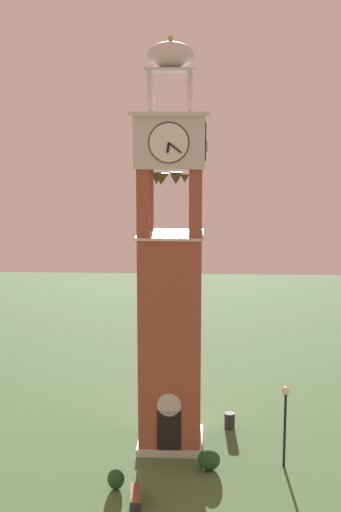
# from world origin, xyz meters

# --- Properties ---
(ground) EXTENTS (80.00, 80.00, 0.00)m
(ground) POSITION_xyz_m (0.00, 0.00, 0.00)
(ground) COLOR #476B3D
(clock_tower) EXTENTS (3.45, 3.45, 18.94)m
(clock_tower) POSITION_xyz_m (-0.00, -0.00, 7.77)
(clock_tower) COLOR #9E4C38
(clock_tower) RESTS_ON ground
(park_bench) EXTENTS (0.60, 1.64, 0.95)m
(park_bench) POSITION_xyz_m (-1.09, -5.62, 0.48)
(park_bench) COLOR brown
(park_bench) RESTS_ON ground
(lamp_post) EXTENTS (0.36, 0.36, 3.76)m
(lamp_post) POSITION_xyz_m (5.20, -2.13, 2.62)
(lamp_post) COLOR black
(lamp_post) RESTS_ON ground
(trash_bin) EXTENTS (0.52, 0.52, 0.80)m
(trash_bin) POSITION_xyz_m (2.90, 1.98, 0.40)
(trash_bin) COLOR #2D2D33
(trash_bin) RESTS_ON ground
(shrub_near_entry) EXTENTS (0.72, 0.72, 0.89)m
(shrub_near_entry) POSITION_xyz_m (-2.10, -4.50, 0.45)
(shrub_near_entry) COLOR #234C28
(shrub_near_entry) RESTS_ON ground
(shrub_left_of_tower) EXTENTS (1.01, 1.01, 0.92)m
(shrub_left_of_tower) POSITION_xyz_m (1.83, -2.55, 0.46)
(shrub_left_of_tower) COLOR #234C28
(shrub_left_of_tower) RESTS_ON ground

